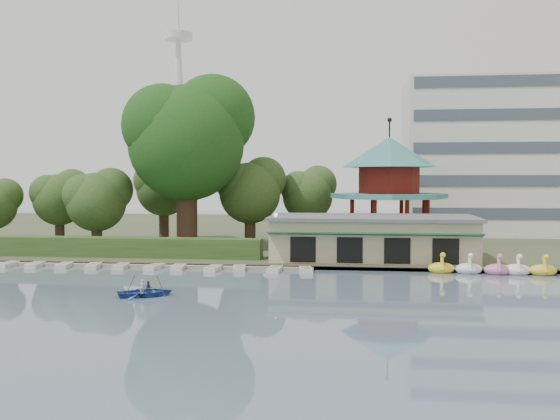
% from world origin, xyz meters
% --- Properties ---
extents(ground_plane, '(220.00, 220.00, 0.00)m').
position_xyz_m(ground_plane, '(0.00, 0.00, 0.00)').
color(ground_plane, slate).
rests_on(ground_plane, ground).
extents(shore, '(220.00, 70.00, 0.40)m').
position_xyz_m(shore, '(0.00, 52.00, 0.20)').
color(shore, '#424930').
rests_on(shore, ground).
extents(embankment, '(220.00, 0.60, 0.30)m').
position_xyz_m(embankment, '(0.00, 17.30, 0.15)').
color(embankment, gray).
rests_on(embankment, ground).
extents(dock, '(34.00, 1.60, 0.24)m').
position_xyz_m(dock, '(-12.00, 17.20, 0.12)').
color(dock, gray).
rests_on(dock, ground).
extents(boathouse, '(18.60, 9.39, 3.90)m').
position_xyz_m(boathouse, '(10.00, 21.97, 2.37)').
color(boathouse, '#B6AB89').
rests_on(boathouse, shore).
extents(pavilion, '(12.40, 12.40, 13.50)m').
position_xyz_m(pavilion, '(12.00, 32.00, 7.48)').
color(pavilion, '#B6AB89').
rests_on(pavilion, shore).
extents(office_building, '(38.00, 18.00, 20.00)m').
position_xyz_m(office_building, '(32.67, 49.00, 9.73)').
color(office_building, silver).
rests_on(office_building, shore).
extents(broadcast_tower, '(8.00, 8.00, 96.00)m').
position_xyz_m(broadcast_tower, '(-42.00, 140.00, 33.98)').
color(broadcast_tower, silver).
rests_on(broadcast_tower, ground).
extents(hedge, '(30.00, 2.00, 1.80)m').
position_xyz_m(hedge, '(-15.00, 20.50, 1.30)').
color(hedge, '#325020').
rests_on(hedge, shore).
extents(lamp_post, '(0.36, 0.36, 4.28)m').
position_xyz_m(lamp_post, '(1.50, 19.00, 3.34)').
color(lamp_post, black).
rests_on(lamp_post, shore).
extents(big_tree, '(13.22, 12.31, 18.30)m').
position_xyz_m(big_tree, '(-8.84, 28.19, 12.28)').
color(big_tree, '#3A281C').
rests_on(big_tree, shore).
extents(small_trees, '(38.95, 16.40, 10.02)m').
position_xyz_m(small_trees, '(-12.42, 31.71, 6.18)').
color(small_trees, '#3A281C').
rests_on(small_trees, shore).
extents(swan_boats, '(13.53, 2.15, 1.92)m').
position_xyz_m(swan_boats, '(20.78, 16.52, 0.40)').
color(swan_boats, yellow).
rests_on(swan_boats, ground).
extents(moored_rowboats, '(32.59, 2.78, 0.36)m').
position_xyz_m(moored_rowboats, '(-11.37, 15.82, 0.18)').
color(moored_rowboats, beige).
rests_on(moored_rowboats, ground).
extents(rowboat_with_passengers, '(6.01, 5.30, 2.01)m').
position_xyz_m(rowboat_with_passengers, '(-5.23, 4.02, 0.52)').
color(rowboat_with_passengers, '#2D4F98').
rests_on(rowboat_with_passengers, ground).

